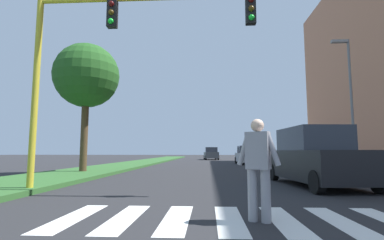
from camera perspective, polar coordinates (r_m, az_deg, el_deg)
name	(u,v)px	position (r m, az deg, el deg)	size (l,w,h in m)	color
ground_plane	(217,164)	(27.53, 4.94, -8.62)	(140.00, 140.00, 0.00)	#262628
crosswalk	(256,220)	(5.21, 12.67, -18.74)	(6.75, 2.20, 0.01)	silver
median_strip	(136,164)	(26.32, -11.09, -8.48)	(3.65, 64.00, 0.15)	#2D5B28
tree_mid	(87,76)	(16.23, -20.20, 8.16)	(3.36, 3.36, 6.65)	#4C3823
sidewalk_right	(309,164)	(26.96, 22.26, -8.08)	(3.00, 64.00, 0.15)	#9E9991
traffic_light_gantry	(108,41)	(8.87, -16.39, 14.81)	(7.32, 0.30, 6.00)	gold
street_lamp_right	(349,91)	(18.81, 28.78, 5.09)	(1.02, 0.24, 7.50)	slate
pedestrian_performer	(258,164)	(4.95, 13.03, -8.53)	(0.71, 0.40, 1.69)	gray
suv_crossing	(315,158)	(10.69, 23.26, -6.90)	(2.33, 4.75, 1.97)	black
sedan_midblock	(248,156)	(26.43, 11.08, -6.96)	(2.08, 4.20, 1.66)	#B7B7BC
sedan_distant	(211,154)	(40.78, 3.81, -6.73)	(2.17, 4.48, 1.73)	#474C51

